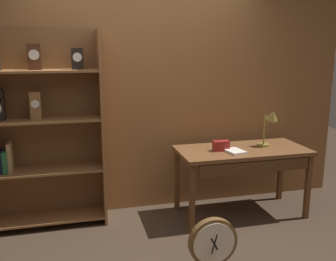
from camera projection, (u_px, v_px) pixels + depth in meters
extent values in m
cube|color=brown|center=(142.00, 95.00, 4.11)|extent=(4.80, 0.05, 2.60)
cube|color=brown|center=(102.00, 129.00, 3.84)|extent=(0.03, 0.36, 1.99)
cube|color=brown|center=(40.00, 129.00, 3.86)|extent=(1.25, 0.01, 1.99)
cube|color=brown|center=(46.00, 218.00, 3.89)|extent=(1.20, 0.34, 0.02)
cube|color=brown|center=(42.00, 171.00, 3.78)|extent=(1.20, 0.34, 0.02)
cube|color=brown|center=(38.00, 120.00, 3.67)|extent=(1.20, 0.34, 0.02)
cube|color=brown|center=(34.00, 71.00, 3.56)|extent=(1.20, 0.34, 0.02)
cube|color=#472816|center=(34.00, 57.00, 3.56)|extent=(0.13, 0.08, 0.24)
cylinder|color=silver|center=(34.00, 55.00, 3.52)|extent=(0.10, 0.01, 0.10)
cube|color=olive|center=(36.00, 105.00, 3.65)|extent=(0.10, 0.10, 0.27)
cylinder|color=white|center=(35.00, 104.00, 3.59)|extent=(0.08, 0.01, 0.08)
cube|color=black|center=(77.00, 59.00, 3.64)|extent=(0.11, 0.07, 0.20)
cylinder|color=white|center=(77.00, 57.00, 3.59)|extent=(0.09, 0.01, 0.09)
cube|color=#19234C|center=(1.00, 162.00, 3.67)|extent=(0.04, 0.15, 0.21)
cube|color=#236638|center=(6.00, 162.00, 3.66)|extent=(0.04, 0.16, 0.22)
cube|color=tan|center=(10.00, 157.00, 3.69)|extent=(0.04, 0.16, 0.29)
cube|color=brown|center=(242.00, 150.00, 4.02)|extent=(1.40, 0.65, 0.04)
cube|color=brown|center=(192.00, 199.00, 3.68)|extent=(0.05, 0.05, 0.71)
cube|color=brown|center=(308.00, 187.00, 3.99)|extent=(0.05, 0.05, 0.71)
cube|color=brown|center=(177.00, 180.00, 4.20)|extent=(0.05, 0.05, 0.71)
cube|color=brown|center=(280.00, 171.00, 4.51)|extent=(0.05, 0.05, 0.71)
cube|color=#55351C|center=(255.00, 167.00, 3.75)|extent=(1.19, 0.03, 0.12)
cylinder|color=olive|center=(263.00, 145.00, 4.13)|extent=(0.14, 0.14, 0.02)
cylinder|color=olive|center=(264.00, 129.00, 4.10)|extent=(0.02, 0.02, 0.33)
cone|color=olive|center=(272.00, 115.00, 4.03)|extent=(0.14, 0.16, 0.14)
cube|color=maroon|center=(221.00, 146.00, 3.93)|extent=(0.16, 0.09, 0.11)
cube|color=silver|center=(235.00, 151.00, 3.86)|extent=(0.20, 0.25, 0.02)
cylinder|color=brown|center=(213.00, 242.00, 3.08)|extent=(0.42, 0.06, 0.42)
cylinder|color=silver|center=(214.00, 244.00, 3.05)|extent=(0.36, 0.01, 0.36)
cube|color=black|center=(214.00, 244.00, 3.05)|extent=(0.07, 0.01, 0.12)
cube|color=black|center=(214.00, 244.00, 3.05)|extent=(0.05, 0.01, 0.17)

